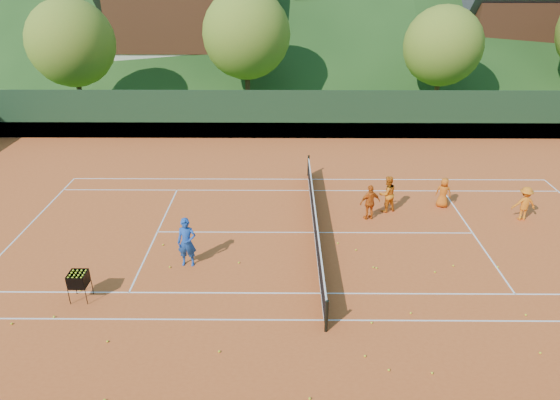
{
  "coord_description": "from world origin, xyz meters",
  "views": [
    {
      "loc": [
        -1.28,
        -17.68,
        9.94
      ],
      "look_at": [
        -1.41,
        0.0,
        1.48
      ],
      "focal_mm": 32.0,
      "sensor_mm": 36.0,
      "label": 1
    }
  ],
  "objects_px": {
    "student_a": "(387,194)",
    "chalet_left": "(187,15)",
    "student_c": "(443,193)",
    "student_d": "(524,204)",
    "tennis_net": "(315,222)",
    "chalet_mid": "(358,18)",
    "student_b": "(370,202)",
    "ball_hopper": "(78,280)",
    "coach": "(187,242)",
    "chalet_right": "(520,19)"
  },
  "relations": [
    {
      "from": "tennis_net",
      "to": "chalet_mid",
      "type": "height_order",
      "value": "chalet_mid"
    },
    {
      "from": "coach",
      "to": "student_d",
      "type": "height_order",
      "value": "coach"
    },
    {
      "from": "student_a",
      "to": "student_d",
      "type": "xyz_separation_m",
      "value": [
        5.63,
        -0.76,
        -0.08
      ]
    },
    {
      "from": "tennis_net",
      "to": "chalet_left",
      "type": "height_order",
      "value": "chalet_left"
    },
    {
      "from": "student_a",
      "to": "ball_hopper",
      "type": "xyz_separation_m",
      "value": [
        -11.06,
        -6.45,
        -0.07
      ]
    },
    {
      "from": "student_a",
      "to": "student_c",
      "type": "bearing_deg",
      "value": 167.65
    },
    {
      "from": "student_b",
      "to": "chalet_mid",
      "type": "relative_size",
      "value": 0.12
    },
    {
      "from": "chalet_mid",
      "to": "chalet_right",
      "type": "distance_m",
      "value": 14.56
    },
    {
      "from": "student_a",
      "to": "chalet_left",
      "type": "distance_m",
      "value": 31.36
    },
    {
      "from": "student_a",
      "to": "student_c",
      "type": "height_order",
      "value": "student_a"
    },
    {
      "from": "student_c",
      "to": "chalet_right",
      "type": "distance_m",
      "value": 31.34
    },
    {
      "from": "student_a",
      "to": "ball_hopper",
      "type": "bearing_deg",
      "value": 8.05
    },
    {
      "from": "student_c",
      "to": "student_d",
      "type": "relative_size",
      "value": 0.92
    },
    {
      "from": "coach",
      "to": "student_c",
      "type": "height_order",
      "value": "coach"
    },
    {
      "from": "student_a",
      "to": "ball_hopper",
      "type": "relative_size",
      "value": 1.64
    },
    {
      "from": "student_d",
      "to": "tennis_net",
      "type": "distance_m",
      "value": 8.95
    },
    {
      "from": "student_b",
      "to": "tennis_net",
      "type": "xyz_separation_m",
      "value": [
        -2.37,
        -1.22,
        -0.28
      ]
    },
    {
      "from": "student_b",
      "to": "tennis_net",
      "type": "distance_m",
      "value": 2.68
    },
    {
      "from": "student_a",
      "to": "student_c",
      "type": "xyz_separation_m",
      "value": [
        2.58,
        0.45,
        -0.13
      ]
    },
    {
      "from": "student_a",
      "to": "student_b",
      "type": "xyz_separation_m",
      "value": [
        -0.86,
        -0.76,
        -0.04
      ]
    },
    {
      "from": "coach",
      "to": "chalet_mid",
      "type": "xyz_separation_m",
      "value": [
        10.7,
        36.4,
        4.04
      ]
    },
    {
      "from": "student_a",
      "to": "chalet_right",
      "type": "relative_size",
      "value": 0.14
    },
    {
      "from": "student_d",
      "to": "student_a",
      "type": "bearing_deg",
      "value": -8.18
    },
    {
      "from": "tennis_net",
      "to": "chalet_mid",
      "type": "distance_m",
      "value": 34.81
    },
    {
      "from": "student_b",
      "to": "student_d",
      "type": "relative_size",
      "value": 1.04
    },
    {
      "from": "student_c",
      "to": "chalet_left",
      "type": "bearing_deg",
      "value": -41.52
    },
    {
      "from": "student_c",
      "to": "chalet_left",
      "type": "relative_size",
      "value": 0.1
    },
    {
      "from": "student_a",
      "to": "student_d",
      "type": "bearing_deg",
      "value": 150.16
    },
    {
      "from": "student_c",
      "to": "ball_hopper",
      "type": "bearing_deg",
      "value": 45.46
    },
    {
      "from": "coach",
      "to": "student_a",
      "type": "height_order",
      "value": "coach"
    },
    {
      "from": "tennis_net",
      "to": "chalet_left",
      "type": "bearing_deg",
      "value": 108.43
    },
    {
      "from": "student_a",
      "to": "tennis_net",
      "type": "relative_size",
      "value": 0.14
    },
    {
      "from": "coach",
      "to": "tennis_net",
      "type": "xyz_separation_m",
      "value": [
        4.7,
        2.4,
        -0.43
      ]
    },
    {
      "from": "student_c",
      "to": "chalet_mid",
      "type": "height_order",
      "value": "chalet_mid"
    },
    {
      "from": "student_a",
      "to": "chalet_right",
      "type": "distance_m",
      "value": 32.95
    },
    {
      "from": "student_b",
      "to": "chalet_right",
      "type": "xyz_separation_m",
      "value": [
        17.63,
        28.78,
        4.46
      ]
    },
    {
      "from": "student_b",
      "to": "chalet_left",
      "type": "bearing_deg",
      "value": -83.99
    },
    {
      "from": "chalet_left",
      "to": "chalet_right",
      "type": "distance_m",
      "value": 30.0
    },
    {
      "from": "coach",
      "to": "chalet_right",
      "type": "bearing_deg",
      "value": 55.56
    },
    {
      "from": "student_d",
      "to": "chalet_mid",
      "type": "bearing_deg",
      "value": -85.55
    },
    {
      "from": "student_d",
      "to": "ball_hopper",
      "type": "distance_m",
      "value": 17.63
    },
    {
      "from": "chalet_left",
      "to": "chalet_mid",
      "type": "bearing_deg",
      "value": 14.04
    },
    {
      "from": "tennis_net",
      "to": "chalet_left",
      "type": "distance_m",
      "value": 32.04
    },
    {
      "from": "student_a",
      "to": "chalet_mid",
      "type": "xyz_separation_m",
      "value": [
        2.76,
        32.02,
        4.15
      ]
    },
    {
      "from": "coach",
      "to": "ball_hopper",
      "type": "height_order",
      "value": "coach"
    },
    {
      "from": "student_b",
      "to": "tennis_net",
      "type": "bearing_deg",
      "value": 9.93
    },
    {
      "from": "coach",
      "to": "chalet_left",
      "type": "distance_m",
      "value": 33.17
    },
    {
      "from": "coach",
      "to": "student_d",
      "type": "xyz_separation_m",
      "value": [
        13.56,
        3.62,
        -0.18
      ]
    },
    {
      "from": "student_b",
      "to": "student_a",
      "type": "bearing_deg",
      "value": -155.95
    },
    {
      "from": "coach",
      "to": "ball_hopper",
      "type": "relative_size",
      "value": 1.86
    }
  ]
}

